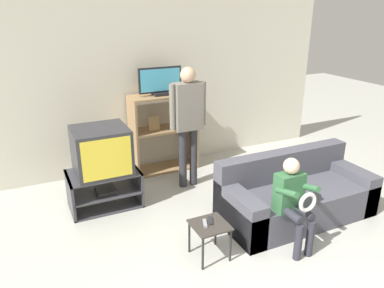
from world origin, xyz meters
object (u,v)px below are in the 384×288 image
object	(u,v)px
tv_stand	(104,189)
remote_control_black	(210,221)
media_shelf	(164,132)
couch	(295,196)
person_standing_adult	(188,116)
television_flat	(160,82)
snack_table	(210,229)
remote_control_white	(205,223)
television_main	(101,150)
person_seated_child	(293,198)

from	to	relation	value
tv_stand	remote_control_black	world-z (taller)	tv_stand
media_shelf	remote_control_black	xyz separation A→B (m)	(-0.36, -2.23, -0.22)
remote_control_black	couch	distance (m)	1.32
couch	person_standing_adult	distance (m)	1.73
television_flat	couch	world-z (taller)	television_flat
snack_table	remote_control_white	world-z (taller)	remote_control_white
tv_stand	remote_control_black	xyz separation A→B (m)	(0.76, -1.48, 0.17)
remote_control_black	person_standing_adult	distance (m)	1.74
television_main	media_shelf	distance (m)	1.34
couch	snack_table	bearing A→B (deg)	-168.21
television_flat	remote_control_black	distance (m)	2.45
television_flat	couch	bearing A→B (deg)	-64.12
couch	remote_control_black	bearing A→B (deg)	-169.76
tv_stand	media_shelf	size ratio (longest dim) A/B	0.74
television_flat	person_standing_adult	size ratio (longest dim) A/B	0.39
snack_table	remote_control_black	bearing A→B (deg)	54.97
tv_stand	television_flat	world-z (taller)	television_flat
tv_stand	television_flat	distance (m)	1.75
snack_table	person_seated_child	size ratio (longest dim) A/B	0.39
media_shelf	person_standing_adult	size ratio (longest dim) A/B	0.71
tv_stand	television_flat	bearing A→B (deg)	34.19
snack_table	person_seated_child	distance (m)	0.93
remote_control_black	couch	world-z (taller)	couch
tv_stand	person_seated_child	world-z (taller)	person_seated_child
couch	person_seated_child	world-z (taller)	person_seated_child
person_seated_child	remote_control_black	bearing A→B (deg)	164.01
remote_control_black	person_seated_child	size ratio (longest dim) A/B	0.14
snack_table	remote_control_white	xyz separation A→B (m)	(-0.04, 0.02, 0.07)
snack_table	remote_control_black	size ratio (longest dim) A/B	2.68
remote_control_black	television_flat	bearing A→B (deg)	104.87
television_flat	snack_table	xyz separation A→B (m)	(-0.35, -2.26, -1.07)
remote_control_black	snack_table	bearing A→B (deg)	-101.82
media_shelf	person_seated_child	size ratio (longest dim) A/B	1.21
remote_control_white	couch	bearing A→B (deg)	31.43
television_main	person_seated_child	xyz separation A→B (m)	(1.59, -1.74, -0.17)
snack_table	person_standing_adult	distance (m)	1.81
tv_stand	snack_table	xyz separation A→B (m)	(0.73, -1.53, 0.10)
snack_table	remote_control_white	size ratio (longest dim) A/B	2.68
tv_stand	remote_control_white	size ratio (longest dim) A/B	6.15
tv_stand	couch	world-z (taller)	couch
television_main	person_seated_child	size ratio (longest dim) A/B	0.67
television_flat	person_seated_child	xyz separation A→B (m)	(0.51, -2.46, -0.81)
remote_control_black	person_seated_child	distance (m)	0.89
television_main	remote_control_white	bearing A→B (deg)	-66.12
television_main	remote_control_white	distance (m)	1.71
couch	media_shelf	bearing A→B (deg)	114.87
snack_table	tv_stand	bearing A→B (deg)	115.44
television_main	remote_control_white	xyz separation A→B (m)	(0.67, -1.52, -0.36)
tv_stand	remote_control_black	bearing A→B (deg)	-63.01
remote_control_white	person_seated_child	world-z (taller)	person_seated_child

